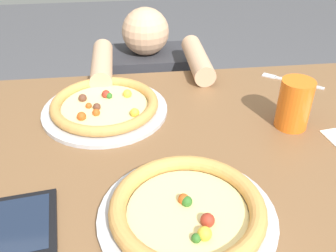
% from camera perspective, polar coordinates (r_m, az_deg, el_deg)
% --- Properties ---
extents(dining_table, '(1.30, 0.84, 0.75)m').
position_cam_1_polar(dining_table, '(1.03, 3.24, -7.70)').
color(dining_table, brown).
rests_on(dining_table, ground).
extents(pizza_near, '(0.36, 0.36, 0.05)m').
position_cam_1_polar(pizza_near, '(0.76, 2.93, -12.62)').
color(pizza_near, '#B7B7BC').
rests_on(pizza_near, dining_table).
extents(pizza_far, '(0.36, 0.36, 0.04)m').
position_cam_1_polar(pizza_far, '(1.09, -9.48, 2.95)').
color(pizza_far, '#B7B7BC').
rests_on(pizza_far, dining_table).
extents(drink_cup_colored, '(0.09, 0.09, 0.13)m').
position_cam_1_polar(drink_cup_colored, '(1.05, 18.46, 3.15)').
color(drink_cup_colored, orange).
rests_on(drink_cup_colored, dining_table).
extents(fork, '(0.17, 0.14, 0.00)m').
position_cam_1_polar(fork, '(1.32, 17.76, 6.53)').
color(fork, silver).
rests_on(fork, dining_table).
extents(diner_seated, '(0.40, 0.51, 0.90)m').
position_cam_1_polar(diner_seated, '(1.68, -2.94, 1.16)').
color(diner_seated, '#333847').
rests_on(diner_seated, ground).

